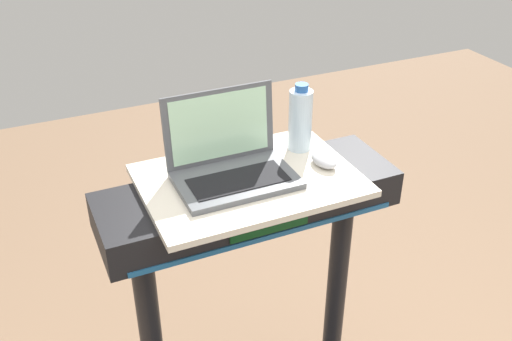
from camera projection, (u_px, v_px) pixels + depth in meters
name	position (u px, v px, depth m)	size (l,w,h in m)	color
desk_board	(249.00, 180.00, 1.72)	(0.62, 0.44, 0.02)	beige
laptop	(231.00, 162.00, 1.70)	(0.34, 0.25, 0.24)	#515459
computer_mouse	(324.00, 160.00, 1.77)	(0.06, 0.10, 0.03)	#B2B2B7
water_bottle	(300.00, 119.00, 1.82)	(0.07, 0.07, 0.22)	silver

